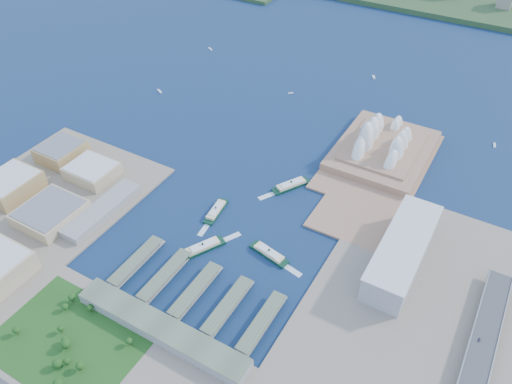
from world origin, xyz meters
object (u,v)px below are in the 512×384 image
Objects in this scene: ferry_c at (203,246)px; toaster_building at (402,252)px; ferry_b at (291,184)px; ferry_a at (216,210)px; ferry_d at (269,252)px; opera_house at (386,136)px; car_c at (480,339)px.

toaster_building is at bearing -127.22° from ferry_c.
ferry_b is (-173.78, 62.39, -15.23)m from toaster_building.
toaster_building is 237.72m from ferry_a.
ferry_d is (35.12, -126.76, -0.33)m from ferry_b.
opera_house is 3.22× the size of ferry_c.
ferry_a is 101.10m from ferry_d.
opera_house reaches higher than ferry_c.
toaster_building is 3.06× the size of ferry_a.
ferry_a is 10.22× the size of car_c.
ferry_c is at bearing -73.39° from ferry_b.
ferry_d is at bearing -100.43° from opera_house.
toaster_building is 2.77× the size of ferry_c.
ferry_c reaches higher than ferry_b.
toaster_building is at bearing -34.98° from car_c.
ferry_c is (-212.07, -96.07, -15.22)m from toaster_building.
opera_house is at bearing 50.84° from ferry_a.
opera_house is 331.67m from car_c.
ferry_b is (-83.78, -137.61, -26.73)m from opera_house.
ferry_d reaches higher than ferry_a.
toaster_building is 233.32m from ferry_c.
opera_house is at bearing -54.79° from car_c.
toaster_building is 2.97× the size of ferry_d.
ferry_b is at bearing -25.84° from car_c.
ferry_d is (-138.65, -64.37, -15.56)m from toaster_building.
opera_house is at bearing 114.23° from toaster_building.
ferry_d is (73.42, 31.70, -0.34)m from ferry_c.
ferry_a is (-144.86, -233.28, -27.22)m from opera_house.
ferry_c reaches higher than ferry_a.
ferry_b is 1.07× the size of ferry_d.
car_c reaches higher than ferry_a.
toaster_building is 185.26m from ferry_b.
ferry_b is at bearing -121.33° from opera_house.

